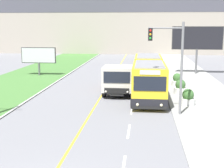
% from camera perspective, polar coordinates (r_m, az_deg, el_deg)
% --- Properties ---
extents(lane_marking_centre, '(2.88, 140.00, 0.01)m').
position_cam_1_polar(lane_marking_centre, '(13.67, -8.15, -14.96)').
color(lane_marking_centre, gold).
rests_on(lane_marking_centre, ground_plane).
extents(city_bus, '(2.63, 12.19, 3.06)m').
position_cam_1_polar(city_bus, '(27.07, 6.68, 1.38)').
color(city_bus, yellow).
rests_on(city_bus, ground_plane).
extents(dump_truck, '(2.58, 6.57, 2.56)m').
position_cam_1_polar(dump_truck, '(26.72, 1.25, 0.79)').
color(dump_truck, black).
rests_on(dump_truck, ground_plane).
extents(traffic_light_mast, '(2.28, 0.32, 6.12)m').
position_cam_1_polar(traffic_light_mast, '(20.54, 10.93, 4.88)').
color(traffic_light_mast, slate).
rests_on(traffic_light_mast, ground_plane).
extents(billboard_large, '(6.05, 0.24, 5.78)m').
position_cam_1_polar(billboard_large, '(39.29, 15.34, 7.92)').
color(billboard_large, '#59595B').
rests_on(billboard_large, ground_plane).
extents(billboard_small, '(4.14, 0.24, 3.35)m').
position_cam_1_polar(billboard_small, '(38.03, -13.28, 5.02)').
color(billboard_small, '#59595B').
rests_on(billboard_small, ground_plane).
extents(planter_round_near, '(1.08, 1.08, 1.20)m').
position_cam_1_polar(planter_round_near, '(23.77, 13.71, -2.49)').
color(planter_round_near, silver).
rests_on(planter_round_near, sidewalk_right).
extents(planter_round_second, '(1.08, 1.08, 1.26)m').
position_cam_1_polar(planter_round_second, '(27.40, 12.39, -0.65)').
color(planter_round_second, silver).
rests_on(planter_round_second, sidewalk_right).
extents(planter_round_third, '(1.07, 1.07, 1.22)m').
position_cam_1_polar(planter_round_third, '(31.09, 11.83, 0.67)').
color(planter_round_third, silver).
rests_on(planter_round_third, sidewalk_right).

